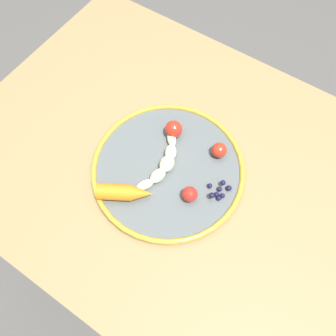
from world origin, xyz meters
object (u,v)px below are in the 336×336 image
Objects in this scene: dining_table at (187,188)px; blueberry_pile at (219,191)px; plate at (168,169)px; carrot_orange at (125,193)px; tomato_far at (174,129)px; banana at (164,163)px; tomato_near at (190,194)px; tomato_mid at (219,150)px.

blueberry_pile is (-0.08, 0.02, 0.13)m from dining_table.
carrot_orange is at bearing 69.81° from plate.
dining_table is at bearing -142.27° from plate.
tomato_far reaches higher than blueberry_pile.
blueberry_pile reaches higher than dining_table.
banana is at bearing 30.89° from dining_table.
blueberry_pile is at bearing 156.36° from tomato_far.
tomato_near is 0.12m from tomato_mid.
carrot_orange is 2.43× the size of blueberry_pile.
banana is 0.12m from tomato_mid.
tomato_mid reaches higher than blueberry_pile.
dining_table is 0.17m from tomato_far.
carrot_orange is at bearing 75.40° from banana.
plate is at bearing 4.89° from blueberry_pile.
tomato_mid is (0.00, -0.12, 0.00)m from tomato_near.
blueberry_pile is at bearing -175.11° from plate.
tomato_near is (-0.04, 0.06, 0.14)m from dining_table.
blueberry_pile is at bearing -175.57° from banana.
blueberry_pile is (-0.13, -0.01, -0.00)m from banana.
carrot_orange and tomato_mid have the same top height.
banana is 3.56× the size of blueberry_pile.
plate is 10.26× the size of tomato_near.
blueberry_pile is 1.21× the size of tomato_far.
carrot_orange is at bearing 32.22° from tomato_near.
plate is 0.12m from tomato_mid.
carrot_orange is 3.51× the size of tomato_near.
banana reaches higher than blueberry_pile.
blueberry_pile is at bearing -144.57° from carrot_orange.
blueberry_pile is (-0.12, -0.01, 0.01)m from plate.
tomato_mid is at bearing -120.03° from dining_table.
tomato_far reaches higher than tomato_mid.
plate is 1.99× the size of banana.
tomato_far is (0.11, -0.11, 0.00)m from tomato_near.
plate is 9.97× the size of tomato_mid.
plate is 0.02m from banana.
tomato_far is (0.04, -0.08, 0.02)m from plate.
tomato_mid is at bearing -59.82° from blueberry_pile.
tomato_mid is at bearing -128.93° from plate.
dining_table is 26.90× the size of tomato_far.
dining_table is at bearing -119.85° from carrot_orange.
tomato_near reaches higher than banana.
tomato_near is (0.05, 0.04, 0.01)m from blueberry_pile.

